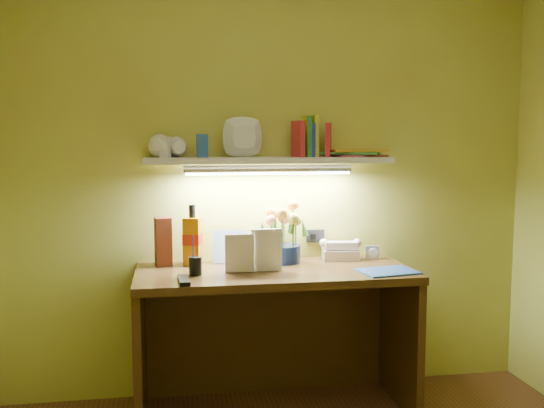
% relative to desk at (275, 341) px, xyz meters
% --- Properties ---
extents(desk, '(1.40, 0.60, 0.75)m').
position_rel_desk_xyz_m(desk, '(0.00, 0.00, 0.00)').
color(desk, '#3E2711').
rests_on(desk, ground).
extents(flower_bouquet, '(0.25, 0.25, 0.33)m').
position_rel_desk_xyz_m(flower_bouquet, '(0.07, 0.17, 0.54)').
color(flower_bouquet, '#0B1633').
rests_on(flower_bouquet, desk).
extents(telephone, '(0.21, 0.17, 0.12)m').
position_rel_desk_xyz_m(telephone, '(0.40, 0.19, 0.43)').
color(telephone, beige).
rests_on(telephone, desk).
extents(desk_clock, '(0.08, 0.05, 0.07)m').
position_rel_desk_xyz_m(desk_clock, '(0.58, 0.18, 0.41)').
color(desk_clock, '#B8B8BD').
rests_on(desk_clock, desk).
extents(whisky_bottle, '(0.11, 0.11, 0.32)m').
position_rel_desk_xyz_m(whisky_bottle, '(-0.41, 0.19, 0.53)').
color(whisky_bottle, '#A45F05').
rests_on(whisky_bottle, desk).
extents(whisky_box, '(0.09, 0.09, 0.25)m').
position_rel_desk_xyz_m(whisky_box, '(-0.56, 0.19, 0.50)').
color(whisky_box, '#5D2411').
rests_on(whisky_box, desk).
extents(pen_cup, '(0.06, 0.06, 0.15)m').
position_rel_desk_xyz_m(pen_cup, '(-0.40, -0.06, 0.45)').
color(pen_cup, black).
rests_on(pen_cup, desk).
extents(art_card, '(0.18, 0.06, 0.18)m').
position_rel_desk_xyz_m(art_card, '(-0.21, 0.20, 0.46)').
color(art_card, white).
rests_on(art_card, desk).
extents(tv_remote, '(0.06, 0.18, 0.02)m').
position_rel_desk_xyz_m(tv_remote, '(-0.46, -0.20, 0.38)').
color(tv_remote, black).
rests_on(tv_remote, desk).
extents(blue_folder, '(0.30, 0.25, 0.01)m').
position_rel_desk_xyz_m(blue_folder, '(0.55, -0.15, 0.38)').
color(blue_folder, '#2756AB').
rests_on(blue_folder, desk).
extents(desk_book_a, '(0.15, 0.04, 0.19)m').
position_rel_desk_xyz_m(desk_book_a, '(-0.26, -0.03, 0.47)').
color(desk_book_a, white).
rests_on(desk_book_a, desk).
extents(desk_book_b, '(0.16, 0.02, 0.22)m').
position_rel_desk_xyz_m(desk_book_b, '(-0.13, -0.03, 0.48)').
color(desk_book_b, white).
rests_on(desk_book_b, desk).
extents(wall_shelf, '(1.31, 0.33, 0.25)m').
position_rel_desk_xyz_m(wall_shelf, '(-0.00, 0.18, 0.96)').
color(wall_shelf, white).
rests_on(wall_shelf, ground).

